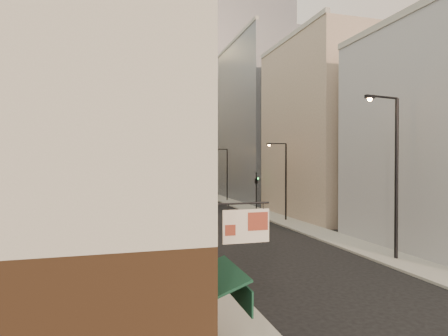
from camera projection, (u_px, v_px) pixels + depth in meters
sidewalk_left at (142, 200)px, 62.25m from camera, size 3.00×140.00×0.15m
sidewalk_right at (217, 198)px, 65.84m from camera, size 3.00×140.00×0.15m
near_building_left at (107, 167)px, 16.72m from camera, size 8.30×23.04×12.30m
left_bldg_beige at (99, 142)px, 32.75m from camera, size 8.00×12.00×16.00m
left_bldg_grey at (105, 133)px, 48.09m from camera, size 8.00×16.00×20.00m
left_bldg_tan at (108, 150)px, 65.41m from camera, size 8.00×18.00×17.00m
left_bldg_wingrid at (110, 137)px, 84.58m from camera, size 8.00×20.00×24.00m
right_bldg_beige at (319, 130)px, 43.20m from camera, size 8.00×16.00×20.00m
right_bldg_wingrid at (257, 122)px, 62.37m from camera, size 8.00×20.00×26.00m
highrise at (238, 83)px, 90.76m from camera, size 21.00×23.00×51.20m
clock_tower at (154, 120)px, 99.07m from camera, size 14.00×14.00×44.90m
white_tower at (206, 111)px, 88.64m from camera, size 8.00×8.00×41.50m
streetlamp_near at (393, 168)px, 23.60m from camera, size 2.71×0.61×10.37m
streetlamp_mid at (284, 177)px, 39.73m from camera, size 2.16×0.55×8.31m
streetlamp_far at (226, 171)px, 60.50m from camera, size 2.18×0.68×8.44m
traffic_light_left at (150, 183)px, 50.48m from camera, size 0.53×0.40×5.00m
traffic_light_right at (256, 181)px, 47.78m from camera, size 0.82×0.82×5.00m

